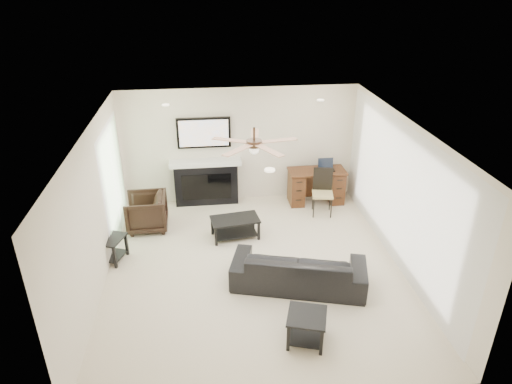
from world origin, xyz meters
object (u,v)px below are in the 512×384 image
at_px(armchair, 146,212).
at_px(coffee_table, 235,228).
at_px(fireplace_unit, 205,163).
at_px(desk, 316,186).
at_px(sofa, 299,269).

relative_size(armchair, coffee_table, 0.87).
distance_m(fireplace_unit, desk, 2.46).
relative_size(sofa, fireplace_unit, 1.12).
xyz_separation_m(armchair, desk, (3.58, 0.72, 0.02)).
distance_m(sofa, desk, 3.03).
distance_m(sofa, armchair, 3.37).
bearing_deg(coffee_table, sofa, -68.57).
xyz_separation_m(sofa, coffee_table, (-0.90, 1.60, -0.11)).
distance_m(armchair, desk, 3.65).
bearing_deg(desk, sofa, -108.85).
bearing_deg(sofa, desk, -93.20).
height_order(sofa, coffee_table, sofa).
relative_size(sofa, coffee_table, 2.38).
relative_size(armchair, desk, 0.64).
xyz_separation_m(sofa, fireplace_unit, (-1.40, 3.10, 0.64)).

